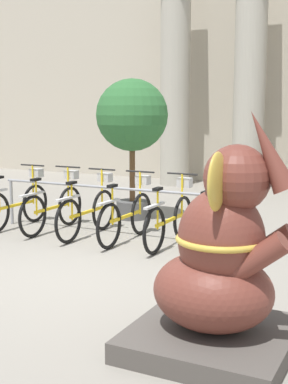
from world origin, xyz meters
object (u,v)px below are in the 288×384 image
bicycle_2 (88,210)px  bicycle_4 (171,218)px  elephant_statue (219,271)px  potted_tree (132,120)px  bicycle_3 (127,214)px  bicycle_1 (54,206)px  bicycle_0 (18,203)px  bicycle_5 (216,223)px

bicycle_2 → bicycle_4: bearing=0.8°
elephant_statue → potted_tree: size_ratio=0.80×
bicycle_3 → potted_tree: 2.13m
bicycle_4 → bicycle_2: bearing=-179.2°
bicycle_1 → bicycle_3: 1.37m
bicycle_4 → bicycle_0: bearing=-179.5°
bicycle_0 → bicycle_5: same height
bicycle_0 → bicycle_4: size_ratio=1.00×
bicycle_4 → bicycle_5: bearing=-1.0°
bicycle_3 → elephant_statue: 3.74m
bicycle_4 → elephant_statue: elephant_statue is taller
bicycle_3 → bicycle_1: bearing=177.6°
bicycle_3 → bicycle_4: (0.69, 0.03, 0.00)m
bicycle_0 → potted_tree: (1.35, 1.49, 1.35)m
bicycle_1 → bicycle_3: bearing=-2.4°
bicycle_4 → potted_tree: 2.43m
bicycle_1 → potted_tree: 2.07m
bicycle_4 → elephant_statue: 3.36m
potted_tree → bicycle_1: bearing=-114.9°
bicycle_1 → elephant_statue: elephant_statue is taller
bicycle_0 → potted_tree: bearing=47.8°
potted_tree → bicycle_3: bearing=-64.6°
bicycle_2 → elephant_statue: elephant_statue is taller
bicycle_2 → elephant_statue: 4.21m
bicycle_1 → bicycle_5: (2.74, -0.04, 0.00)m
potted_tree → bicycle_4: bearing=-46.4°
bicycle_1 → bicycle_5: size_ratio=1.00×
elephant_statue → bicycle_1: bearing=142.2°
bicycle_4 → potted_tree: potted_tree is taller
elephant_statue → bicycle_3: bearing=129.9°
bicycle_2 → bicycle_5: size_ratio=1.00×
bicycle_0 → bicycle_2: size_ratio=1.00×
bicycle_0 → bicycle_2: same height
bicycle_5 → elephant_statue: size_ratio=0.83×
elephant_statue → bicycle_2: bearing=137.0°
bicycle_2 → potted_tree: (-0.02, 1.48, 1.35)m
bicycle_2 → bicycle_3: bearing=-0.6°
elephant_statue → potted_tree: 5.45m
bicycle_2 → bicycle_5: 2.06m
bicycle_0 → bicycle_3: bearing=-0.1°
bicycle_3 → potted_tree: (-0.71, 1.49, 1.35)m
bicycle_4 → bicycle_3: bearing=-177.9°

